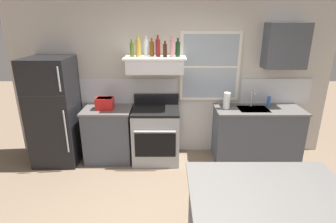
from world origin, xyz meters
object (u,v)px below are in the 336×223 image
object	(u,v)px
refrigerator	(54,112)
toaster	(105,103)
bottle_red_label_wine	(158,48)
dish_soap_bottle	(269,101)
bottle_dark_green_wine	(178,49)
bottle_clear_tall	(146,48)
bottle_olive_oil_square	(132,49)
bottle_champagne_gold_foil	(138,48)
bottle_rose_pink	(172,48)
bottle_brown_stout	(165,50)
stove_range	(156,134)
bottle_amber_wine	(152,49)
paper_towel_roll	(227,101)

from	to	relation	value
refrigerator	toaster	world-z (taller)	refrigerator
bottle_red_label_wine	dish_soap_bottle	xyz separation A→B (m)	(1.84, 0.02, -0.88)
bottle_dark_green_wine	bottle_clear_tall	bearing A→B (deg)	174.16
bottle_olive_oil_square	bottle_champagne_gold_foil	size ratio (longest dim) A/B	0.82
bottle_rose_pink	bottle_brown_stout	bearing A→B (deg)	159.34
stove_range	bottle_amber_wine	xyz separation A→B (m)	(-0.05, 0.14, 1.40)
toaster	bottle_olive_oil_square	bearing A→B (deg)	7.71
bottle_brown_stout	bottle_dark_green_wine	world-z (taller)	bottle_dark_green_wine
bottle_dark_green_wine	paper_towel_roll	bearing A→B (deg)	-3.36
bottle_amber_wine	bottle_rose_pink	world-z (taller)	bottle_rose_pink
bottle_amber_wine	bottle_brown_stout	world-z (taller)	bottle_amber_wine
bottle_amber_wine	paper_towel_roll	xyz separation A→B (m)	(1.21, -0.10, -0.82)
bottle_clear_tall	bottle_brown_stout	xyz separation A→B (m)	(0.30, -0.06, -0.03)
stove_range	dish_soap_bottle	world-z (taller)	same
bottle_brown_stout	refrigerator	bearing A→B (deg)	-176.77
toaster	bottle_amber_wine	size ratio (longest dim) A/B	1.06
bottle_red_label_wine	stove_range	bearing A→B (deg)	-110.59
bottle_champagne_gold_foil	bottle_clear_tall	size ratio (longest dim) A/B	1.04
bottle_rose_pink	paper_towel_roll	bearing A→B (deg)	-0.00
bottle_clear_tall	bottle_amber_wine	xyz separation A→B (m)	(0.09, 0.00, -0.01)
toaster	bottle_rose_pink	world-z (taller)	bottle_rose_pink
bottle_clear_tall	bottle_dark_green_wine	size ratio (longest dim) A/B	1.10
bottle_amber_wine	bottle_brown_stout	xyz separation A→B (m)	(0.21, -0.06, -0.02)
bottle_amber_wine	bottle_red_label_wine	distance (m)	0.10
toaster	paper_towel_roll	distance (m)	1.98
bottle_champagne_gold_foil	paper_towel_roll	bearing A→B (deg)	-2.78
toaster	bottle_dark_green_wine	xyz separation A→B (m)	(1.18, 0.07, 0.86)
toaster	paper_towel_roll	size ratio (longest dim) A/B	1.10
bottle_olive_oil_square	stove_range	bearing A→B (deg)	-12.34
refrigerator	bottle_brown_stout	distance (m)	2.05
bottle_brown_stout	dish_soap_bottle	world-z (taller)	bottle_brown_stout
toaster	bottle_champagne_gold_foil	bearing A→B (deg)	9.28
stove_range	bottle_rose_pink	bearing A→B (deg)	8.04
stove_range	bottle_dark_green_wine	xyz separation A→B (m)	(0.35, 0.08, 1.40)
bottle_amber_wine	bottle_rose_pink	distance (m)	0.33
bottle_clear_tall	refrigerator	bearing A→B (deg)	-173.98
refrigerator	paper_towel_roll	world-z (taller)	refrigerator
toaster	bottle_dark_green_wine	bearing A→B (deg)	3.42
bottle_clear_tall	bottle_rose_pink	size ratio (longest dim) A/B	1.01
bottle_champagne_gold_foil	bottle_clear_tall	distance (m)	0.12
refrigerator	stove_range	size ratio (longest dim) A/B	1.60
toaster	stove_range	xyz separation A→B (m)	(0.83, -0.01, -0.54)
bottle_dark_green_wine	stove_range	bearing A→B (deg)	-166.52
refrigerator	bottle_rose_pink	distance (m)	2.16
dish_soap_bottle	refrigerator	bearing A→B (deg)	-177.40
bottle_clear_tall	bottle_red_label_wine	world-z (taller)	bottle_red_label_wine
bottle_red_label_wine	dish_soap_bottle	size ratio (longest dim) A/B	1.80
bottle_amber_wine	bottle_dark_green_wine	bearing A→B (deg)	-7.67
bottle_olive_oil_square	bottle_clear_tall	xyz separation A→B (m)	(0.21, 0.06, 0.02)
bottle_brown_stout	bottle_champagne_gold_foil	bearing A→B (deg)	176.23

